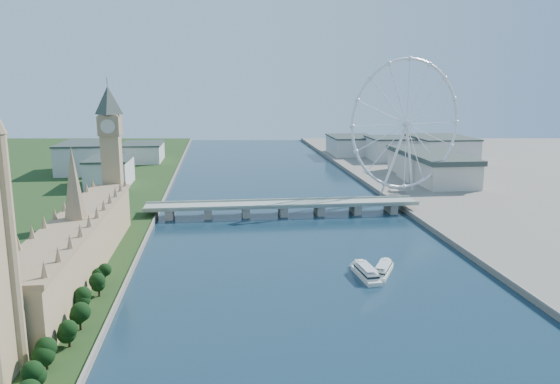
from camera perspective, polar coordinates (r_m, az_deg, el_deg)
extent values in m
cube|color=tan|center=(319.30, -20.32, -5.47)|extent=(24.00, 200.00, 28.00)
cone|color=#937A59|center=(311.15, -20.78, 0.89)|extent=(12.00, 12.00, 40.00)
cube|color=tan|center=(416.78, -17.10, 2.27)|extent=(13.00, 13.00, 80.00)
cube|color=#937A59|center=(413.12, -17.37, 6.65)|extent=(15.00, 15.00, 14.00)
pyramid|color=#2D3833|center=(411.94, -17.60, 10.53)|extent=(20.02, 20.02, 20.00)
cube|color=gray|center=(440.52, 0.29, -1.31)|extent=(220.00, 22.00, 2.00)
cube|color=gray|center=(440.50, -11.42, -2.18)|extent=(6.00, 20.00, 7.50)
cube|color=gray|center=(438.82, -7.52, -2.10)|extent=(6.00, 20.00, 7.50)
cube|color=gray|center=(439.19, -3.60, -2.01)|extent=(6.00, 20.00, 7.50)
cube|color=gray|center=(441.60, 0.29, -1.91)|extent=(6.00, 20.00, 7.50)
cube|color=gray|center=(446.01, 4.12, -1.81)|extent=(6.00, 20.00, 7.50)
cube|color=gray|center=(452.38, 7.87, -1.70)|extent=(6.00, 20.00, 7.50)
cube|color=gray|center=(460.62, 11.49, -1.58)|extent=(6.00, 20.00, 7.50)
torus|color=silver|center=(512.23, 13.11, 6.93)|extent=(113.60, 39.12, 118.60)
cylinder|color=silver|center=(512.23, 13.11, 6.93)|extent=(7.25, 6.61, 6.00)
cube|color=gray|center=(529.25, 12.13, 0.11)|extent=(14.00, 10.00, 2.00)
cube|color=beige|center=(574.40, -17.36, 1.95)|extent=(40.00, 60.00, 26.00)
cube|color=beige|center=(669.36, -19.33, 3.38)|extent=(60.00, 80.00, 32.00)
cube|color=beige|center=(739.14, -14.16, 4.00)|extent=(50.00, 70.00, 22.00)
cube|color=beige|center=(748.50, 11.58, 4.43)|extent=(60.00, 60.00, 28.00)
cube|color=beige|center=(750.64, 16.42, 4.30)|extent=(70.00, 90.00, 30.00)
cube|color=beige|center=(795.09, 7.49, 4.83)|extent=(60.00, 80.00, 24.00)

